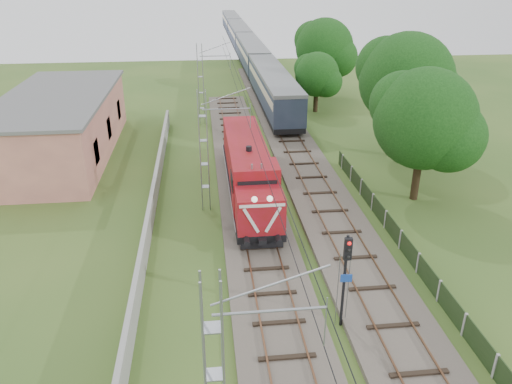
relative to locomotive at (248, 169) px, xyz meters
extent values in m
plane|color=#33541F|center=(0.00, -13.48, -2.12)|extent=(140.00, 140.00, 0.00)
cube|color=#6B6054|center=(0.00, -6.48, -1.97)|extent=(4.20, 70.00, 0.30)
cube|color=black|center=(0.00, -6.48, -1.77)|extent=(2.40, 70.00, 0.10)
cube|color=brown|center=(-0.85, -6.48, -1.69)|extent=(0.08, 70.00, 0.05)
cube|color=brown|center=(0.85, -6.48, -1.69)|extent=(0.08, 70.00, 0.05)
cube|color=#6B6054|center=(5.00, 6.52, -1.97)|extent=(4.20, 80.00, 0.30)
cube|color=black|center=(5.00, 6.52, -1.77)|extent=(2.40, 80.00, 0.10)
cube|color=brown|center=(4.15, 6.52, -1.69)|extent=(0.08, 80.00, 0.05)
cube|color=brown|center=(5.85, 6.52, -1.69)|extent=(0.08, 80.00, 0.05)
cylinder|color=gray|center=(-1.50, -21.48, 4.68)|extent=(3.00, 0.08, 0.08)
cylinder|color=gray|center=(-1.50, -1.48, 4.68)|extent=(3.00, 0.08, 0.08)
cylinder|color=gray|center=(-1.50, 18.52, 4.68)|extent=(3.00, 0.08, 0.08)
cylinder|color=black|center=(0.00, -1.48, 3.38)|extent=(0.03, 70.00, 0.03)
cylinder|color=black|center=(0.00, -1.48, 4.68)|extent=(0.03, 70.00, 0.03)
cube|color=#9E9E99|center=(-6.50, -1.48, -1.37)|extent=(0.25, 40.00, 1.50)
cube|color=tan|center=(-15.00, 10.52, 0.38)|extent=(8.00, 20.00, 5.00)
cube|color=#606060|center=(-15.00, 10.52, 2.98)|extent=(8.40, 20.40, 0.25)
cube|color=black|center=(-11.05, 4.52, 0.08)|extent=(0.10, 1.60, 1.80)
cube|color=black|center=(-11.05, 10.52, 0.08)|extent=(0.10, 1.60, 1.80)
cube|color=black|center=(-11.05, 16.52, 0.08)|extent=(0.10, 1.60, 1.80)
cube|color=black|center=(8.00, -10.48, -1.52)|extent=(0.05, 32.00, 1.15)
cube|color=#9E9E99|center=(8.00, 4.52, -1.52)|extent=(0.12, 0.12, 1.20)
cube|color=black|center=(0.00, 0.11, -1.15)|extent=(2.79, 15.80, 0.46)
cube|color=black|center=(0.00, -5.00, -1.43)|extent=(2.04, 3.35, 0.46)
cube|color=black|center=(0.00, 5.23, -1.43)|extent=(2.04, 3.35, 0.46)
cube|color=black|center=(0.00, -7.69, -1.53)|extent=(2.42, 0.23, 0.33)
cube|color=maroon|center=(0.00, -6.62, 0.15)|extent=(2.70, 2.32, 2.14)
sphere|color=white|center=(-0.42, -7.74, 1.36)|extent=(0.33, 0.33, 0.33)
sphere|color=white|center=(0.42, -7.74, 1.36)|extent=(0.33, 0.33, 0.33)
cube|color=silver|center=(-0.60, -7.81, 0.10)|extent=(0.93, 0.06, 1.56)
cube|color=silver|center=(0.60, -7.81, 0.10)|extent=(0.93, 0.06, 1.56)
cube|color=silver|center=(0.00, -7.81, 0.98)|extent=(2.51, 0.06, 0.17)
cube|color=maroon|center=(0.00, -4.35, 0.57)|extent=(2.79, 2.23, 2.97)
cube|color=black|center=(0.00, -5.48, 1.03)|extent=(2.32, 0.06, 0.84)
cube|color=maroon|center=(0.00, 2.39, 0.29)|extent=(2.60, 11.25, 2.42)
cylinder|color=black|center=(0.00, -0.44, 1.63)|extent=(0.41, 0.41, 0.37)
cylinder|color=gray|center=(-0.28, -5.09, 2.19)|extent=(0.11, 0.11, 0.33)
cylinder|color=gray|center=(0.28, -5.09, 2.19)|extent=(0.11, 0.11, 0.33)
cube|color=black|center=(5.00, 23.14, -1.20)|extent=(3.00, 22.74, 0.52)
cube|color=#313A53|center=(5.00, 23.14, 0.45)|extent=(3.10, 22.74, 2.79)
cube|color=beige|center=(5.00, 23.14, 0.97)|extent=(3.14, 21.83, 0.78)
cube|color=slate|center=(5.00, 23.14, 2.00)|extent=(3.15, 22.74, 0.36)
cube|color=black|center=(5.00, 46.92, -1.20)|extent=(3.00, 22.74, 0.52)
cube|color=#313A53|center=(5.00, 46.92, 0.45)|extent=(3.10, 22.74, 2.79)
cube|color=beige|center=(5.00, 46.92, 0.97)|extent=(3.14, 21.83, 0.78)
cube|color=slate|center=(5.00, 46.92, 2.00)|extent=(3.15, 22.74, 0.36)
cube|color=black|center=(5.00, 70.69, -1.20)|extent=(3.00, 22.74, 0.52)
cube|color=#313A53|center=(5.00, 70.69, 0.45)|extent=(3.10, 22.74, 2.79)
cube|color=beige|center=(5.00, 70.69, 0.97)|extent=(3.14, 21.83, 0.78)
cube|color=slate|center=(5.00, 70.69, 2.00)|extent=(3.15, 22.74, 0.36)
cube|color=black|center=(5.00, 94.47, -1.20)|extent=(3.00, 22.74, 0.52)
cube|color=#313A53|center=(5.00, 94.47, 0.45)|extent=(3.10, 22.74, 2.79)
cube|color=beige|center=(5.00, 94.47, 0.97)|extent=(3.14, 21.83, 0.78)
cube|color=slate|center=(5.00, 94.47, 2.00)|extent=(3.15, 22.74, 0.36)
cylinder|color=black|center=(2.82, -14.18, 0.22)|extent=(0.13, 0.13, 4.66)
cube|color=black|center=(2.82, -14.32, 1.99)|extent=(0.34, 0.23, 1.03)
sphere|color=red|center=(2.82, -14.43, 2.32)|extent=(0.17, 0.17, 0.17)
sphere|color=black|center=(2.82, -14.43, 1.99)|extent=(0.17, 0.17, 0.17)
sphere|color=black|center=(2.82, -14.43, 1.66)|extent=(0.17, 0.17, 0.17)
cube|color=#193F98|center=(2.87, -14.29, 0.50)|extent=(0.51, 0.08, 0.37)
cylinder|color=#332815|center=(11.48, -1.56, -0.07)|extent=(0.53, 0.53, 4.10)
sphere|color=#10350E|center=(11.48, -1.56, 3.66)|extent=(6.71, 6.71, 6.71)
sphere|color=#10350E|center=(12.82, -2.57, 2.73)|extent=(4.70, 4.70, 4.70)
sphere|color=#10350E|center=(10.31, -0.39, 4.41)|extent=(4.36, 4.36, 4.36)
cylinder|color=#332815|center=(13.48, 6.84, 0.20)|extent=(0.61, 0.61, 4.63)
sphere|color=#10350E|center=(13.48, 6.84, 4.41)|extent=(7.58, 7.58, 7.58)
sphere|color=#10350E|center=(14.99, 5.70, 3.36)|extent=(5.30, 5.30, 5.30)
sphere|color=#10350E|center=(12.15, 8.17, 5.25)|extent=(4.92, 4.92, 4.92)
cylinder|color=#332815|center=(9.62, 21.72, -0.65)|extent=(0.50, 0.50, 2.93)
sphere|color=#10350E|center=(9.62, 21.72, 2.01)|extent=(4.79, 4.79, 4.79)
sphere|color=#10350E|center=(10.58, 21.00, 1.35)|extent=(3.35, 3.35, 3.35)
sphere|color=#10350E|center=(8.78, 22.56, 2.54)|extent=(3.12, 3.12, 3.12)
cylinder|color=#332815|center=(11.94, 28.47, -0.01)|extent=(0.58, 0.58, 4.22)
sphere|color=#10350E|center=(11.94, 28.47, 3.83)|extent=(6.90, 6.90, 6.90)
sphere|color=#10350E|center=(13.32, 27.43, 2.87)|extent=(4.83, 4.83, 4.83)
sphere|color=#10350E|center=(10.73, 29.67, 4.59)|extent=(4.48, 4.48, 4.48)
camera|label=1|loc=(-3.01, -31.82, 12.83)|focal=35.00mm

